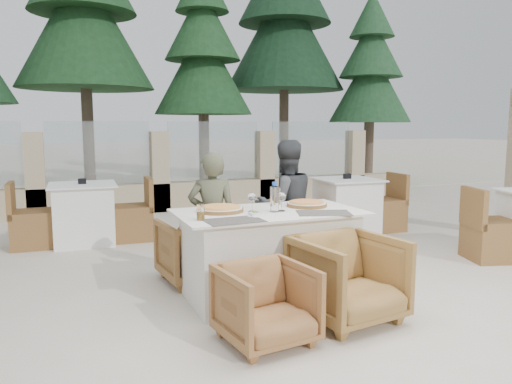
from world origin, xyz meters
name	(u,v)px	position (x,y,z in m)	size (l,w,h in m)	color
ground	(267,297)	(0.00, 0.00, 0.00)	(80.00, 80.00, 0.00)	beige
sand_patch	(108,169)	(0.00, 14.00, 0.01)	(30.00, 16.00, 0.01)	beige
perimeter_wall_far	(159,166)	(0.00, 4.80, 0.80)	(10.00, 0.34, 1.60)	#C5B08B
pine_mid_left	(84,42)	(-1.00, 7.50, 3.25)	(2.86, 2.86, 6.50)	#1D4622
pine_centre	(203,81)	(1.50, 7.20, 2.50)	(2.20, 2.20, 5.00)	#204B25
pine_mid_right	(284,49)	(3.80, 7.80, 3.40)	(2.99, 2.99, 6.80)	#16361E
pine_far_right	(370,94)	(5.50, 6.50, 2.25)	(1.98, 1.98, 4.50)	#234F2B
dining_table	(269,254)	(0.02, 0.01, 0.39)	(1.60, 0.90, 0.77)	silver
placemat_near_left	(234,221)	(-0.41, -0.29, 0.77)	(0.45, 0.30, 0.00)	#514C46
placemat_near_right	(324,213)	(0.41, -0.25, 0.77)	(0.45, 0.30, 0.00)	#565249
pizza_left	(220,209)	(-0.38, 0.14, 0.80)	(0.40, 0.40, 0.05)	orange
pizza_right	(307,204)	(0.44, 0.12, 0.79)	(0.37, 0.37, 0.05)	#E2501E
water_bottle	(275,197)	(0.05, -0.03, 0.90)	(0.08, 0.08, 0.26)	#C2E2FF
wine_glass_centre	(252,201)	(-0.13, 0.04, 0.86)	(0.08, 0.08, 0.18)	white
wine_glass_near	(282,201)	(0.12, -0.03, 0.86)	(0.08, 0.08, 0.18)	white
beer_glass_left	(201,212)	(-0.64, -0.16, 0.83)	(0.06, 0.06, 0.13)	#BF821B
beer_glass_right	(277,196)	(0.23, 0.33, 0.85)	(0.08, 0.08, 0.15)	gold
olive_dish	(256,214)	(-0.18, -0.17, 0.79)	(0.11, 0.11, 0.04)	white
armchair_far_left	(196,250)	(-0.45, 0.70, 0.31)	(0.66, 0.68, 0.62)	olive
armchair_far_right	(286,246)	(0.49, 0.66, 0.27)	(0.57, 0.59, 0.53)	olive
armchair_near_left	(266,304)	(-0.37, -0.85, 0.28)	(0.59, 0.61, 0.56)	#9B6638
armchair_near_right	(348,278)	(0.37, -0.71, 0.34)	(0.72, 0.74, 0.67)	olive
diner_left	(212,218)	(-0.33, 0.57, 0.63)	(0.46, 0.30, 1.26)	#4F503A
diner_right	(285,206)	(0.51, 0.71, 0.68)	(0.66, 0.52, 1.36)	#3C3F42
bg_table_a	(84,214)	(-1.38, 2.74, 0.39)	(1.64, 0.82, 0.77)	white
bg_table_b	(346,206)	(2.07, 2.02, 0.39)	(1.64, 0.82, 0.77)	white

